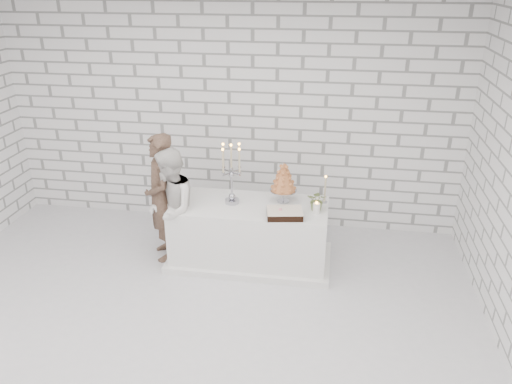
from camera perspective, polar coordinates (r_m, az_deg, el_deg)
name	(u,v)px	position (r m, az deg, el deg)	size (l,w,h in m)	color
ground	(180,332)	(5.15, -8.62, -15.42)	(6.00, 5.00, 0.01)	silver
ceiling	(155,5)	(4.01, -11.39, 20.06)	(6.00, 5.00, 0.01)	white
wall_back	(229,115)	(6.64, -3.03, 8.67)	(6.00, 0.01, 3.00)	white
cake_table	(250,233)	(5.99, -0.70, -4.69)	(1.80, 0.80, 0.75)	white
groom	(161,198)	(6.03, -10.69, -0.65)	(0.57, 0.37, 1.56)	#3A2920
bride	(171,209)	(5.87, -9.60, -1.91)	(0.70, 0.54, 1.43)	white
candelabra	(232,174)	(5.73, -2.78, 2.04)	(0.29, 0.29, 0.72)	#A2A1AC
croquembouche	(283,182)	(5.80, 3.13, 1.08)	(0.32, 0.32, 0.49)	#98532B
chocolate_cake	(285,213)	(5.53, 3.26, -2.42)	(0.39, 0.28, 0.08)	black
pillar_candle	(316,208)	(5.63, 6.85, -1.83)	(0.08, 0.08, 0.12)	white
extra_taper	(325,190)	(5.85, 7.82, 0.20)	(0.06, 0.06, 0.32)	#C0B18D
flowers	(317,201)	(5.67, 6.96, -0.97)	(0.22, 0.19, 0.24)	#4A5E33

